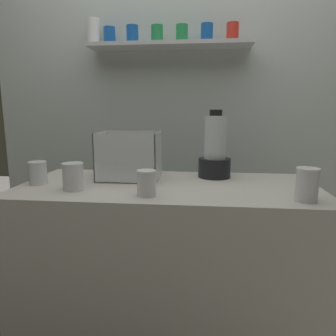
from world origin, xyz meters
name	(u,v)px	position (x,y,z in m)	size (l,w,h in m)	color
counter	(168,272)	(0.00, 0.00, 0.45)	(1.40, 0.64, 0.90)	beige
back_wall_unit	(179,107)	(0.00, 0.77, 1.27)	(2.60, 0.24, 2.50)	silver
carrot_display_bin	(129,165)	(-0.21, 0.11, 0.97)	(0.30, 0.23, 0.24)	white
blender_pitcher	(215,152)	(0.22, 0.19, 1.03)	(0.17, 0.17, 0.35)	black
juice_cup_carrot_far_left	(38,174)	(-0.62, -0.05, 0.95)	(0.09, 0.09, 0.11)	white
juice_cup_mango_left	(73,178)	(-0.41, -0.14, 0.95)	(0.09, 0.09, 0.12)	white
juice_cup_carrot_middle	(147,185)	(-0.07, -0.21, 0.95)	(0.08, 0.08, 0.11)	white
juice_cup_orange_right	(307,186)	(0.56, -0.22, 0.96)	(0.09, 0.09, 0.13)	white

